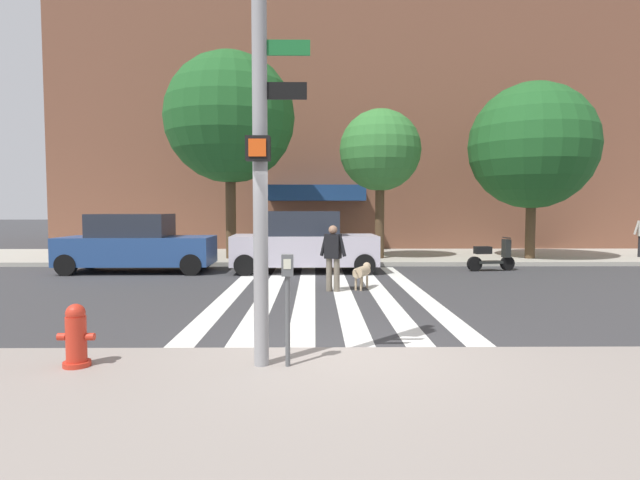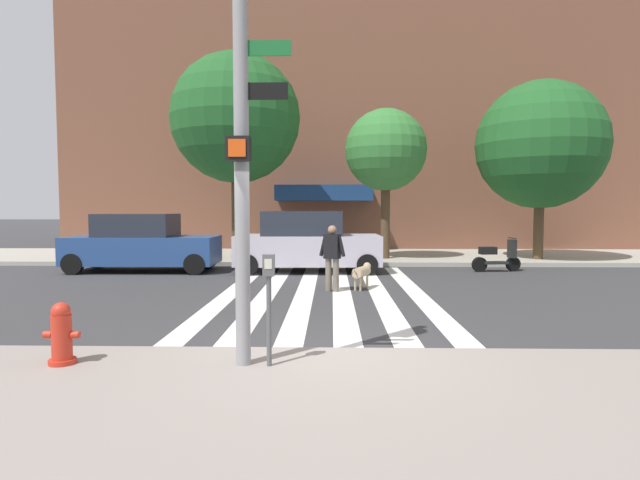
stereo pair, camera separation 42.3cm
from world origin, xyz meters
name	(u,v)px [view 1 (the left image)]	position (x,y,z in m)	size (l,w,h in m)	color
ground_plane	(327,292)	(0.00, 5.52, 0.00)	(160.00, 160.00, 0.00)	#353538
sidewalk_near	(349,432)	(0.00, -2.50, 0.07)	(60.00, 5.00, 0.15)	gray
sidewalk_far	(322,256)	(0.00, 14.04, 0.07)	(80.00, 6.00, 0.15)	#A5A194
crosswalk_stripes	(324,292)	(-0.07, 5.52, 0.00)	(4.95, 10.44, 0.01)	silver
traffic_light_pole	(260,84)	(-0.95, -0.83, 3.52)	(0.74, 0.46, 5.80)	gray
fire_hydrant	(76,336)	(-3.19, -0.81, 0.52)	(0.44, 0.32, 0.76)	red
parking_meter_curbside	(288,294)	(-0.63, -0.83, 1.03)	(0.14, 0.11, 1.36)	#515456
parked_car_near_curb	(136,244)	(-6.07, 9.55, 0.90)	(4.79, 2.02, 1.88)	navy
parked_car_behind_first	(303,243)	(-0.69, 9.55, 0.94)	(4.68, 2.15, 1.96)	#BBB4C3
parked_scooter	(491,256)	(5.49, 9.73, 0.48)	(1.63, 0.55, 1.11)	black
street_tree_nearest	(230,118)	(-3.51, 12.57, 5.45)	(4.89, 4.89, 7.76)	#4C3823
street_tree_middle	(380,151)	(2.17, 12.58, 4.23)	(3.09, 3.09, 5.65)	#4C3823
street_tree_further	(532,146)	(7.90, 12.42, 4.40)	(4.73, 4.73, 6.62)	#4C3823
pedestrian_dog_walker	(333,254)	(0.14, 5.65, 0.93)	(0.68, 0.37, 1.64)	#6B6051
dog_on_leash	(362,272)	(0.90, 6.01, 0.44)	(0.56, 1.05, 0.65)	tan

